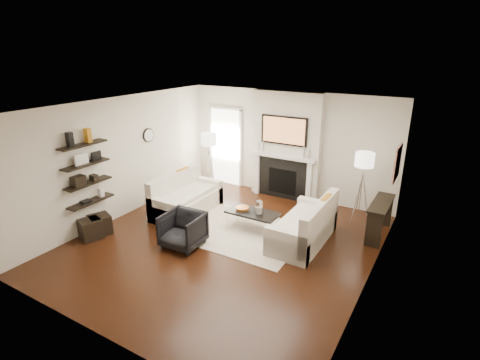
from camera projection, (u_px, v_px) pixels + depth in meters
The scene contains 71 objects.
room_envelope at pixel (224, 179), 7.03m from camera, with size 6.00×6.00×6.00m.
chimney_breast at pixel (286, 146), 9.37m from camera, with size 1.80×0.25×2.70m, color silver.
fireplace_surround at pixel (282, 179), 9.54m from camera, with size 1.30×0.02×1.04m, color black.
firebox at pixel (282, 181), 9.56m from camera, with size 0.75×0.02×0.65m, color black.
mantel_pilaster_l at pixel (257, 173), 9.85m from camera, with size 0.12×0.08×1.10m, color white.
mantel_pilaster_r at pixel (309, 183), 9.16m from camera, with size 0.12×0.08×1.10m, color white.
mantel_shelf at pixel (283, 157), 9.29m from camera, with size 1.70×0.18×0.07m, color white.
tv_body at pixel (284, 130), 9.09m from camera, with size 1.20×0.06×0.70m, color black.
tv_screen at pixel (284, 131), 9.07m from camera, with size 1.10×0.01×0.62m, color #BF723F.
candlestick_l_tall at pixel (263, 147), 9.50m from camera, with size 0.04×0.04×0.30m, color silver.
candlestick_l_short at pixel (259, 147), 9.57m from camera, with size 0.04×0.04×0.24m, color silver.
candlestick_r_tall at pixel (304, 152), 8.98m from camera, with size 0.04×0.04×0.30m, color silver.
candlestick_r_short at pixel (309, 154), 8.93m from camera, with size 0.04×0.04×0.24m, color silver.
hallway_panel at pixel (226, 147), 10.44m from camera, with size 0.90×0.02×2.10m, color white.
door_trim_l at pixel (212, 145), 10.65m from camera, with size 0.06×0.06×2.16m, color white.
door_trim_r at pixel (241, 150), 10.19m from camera, with size 0.06×0.06×2.16m, color white.
door_trim_top at pixel (225, 108), 10.06m from camera, with size 1.02×0.06×0.06m, color white.
rug at pixel (241, 232), 7.92m from camera, with size 2.60×2.00×0.01m, color beige.
loveseat_left_base at pixel (187, 204), 8.80m from camera, with size 0.85×1.80×0.42m, color silver.
loveseat_left_back at pixel (175, 189), 8.85m from camera, with size 0.18×1.80×0.80m, color silver.
loveseat_left_arm_n at pixel (164, 213), 8.11m from camera, with size 0.85×0.18×0.60m, color silver.
loveseat_left_arm_s at pixel (207, 190), 9.43m from camera, with size 0.85×0.18×0.60m, color silver.
loveseat_left_cushion at pixel (188, 194), 8.69m from camera, with size 0.63×1.44×0.10m, color silver.
pillow_left_orange at pixel (183, 177), 9.03m from camera, with size 0.10×0.42×0.42m, color #B77116.
pillow_left_charcoal at pixel (166, 185), 8.54m from camera, with size 0.10×0.40×0.40m, color black.
loveseat_right_base at pixel (302, 232), 7.47m from camera, with size 0.85×1.80×0.42m, color silver.
loveseat_right_back at pixel (320, 222), 7.20m from camera, with size 0.18×1.80×0.80m, color silver.
loveseat_right_arm_n at pixel (286, 246), 6.78m from camera, with size 0.85×0.18×0.60m, color silver.
loveseat_right_arm_s at pixel (317, 213), 8.09m from camera, with size 0.85×0.18×0.60m, color silver.
loveseat_right_cushion at pixel (301, 220), 7.40m from camera, with size 0.63×1.44×0.10m, color silver.
pillow_right_orange at pixel (326, 206), 7.37m from camera, with size 0.10×0.42×0.42m, color #B77116.
pillow_right_charcoal at pixel (315, 218), 6.89m from camera, with size 0.10×0.40×0.40m, color black.
coffee_table at pixel (253, 213), 7.88m from camera, with size 1.10×0.55×0.04m, color black.
coffee_leg_nw at pixel (227, 220), 8.02m from camera, with size 0.02×0.02×0.38m, color silver.
coffee_leg_ne at pixel (269, 231), 7.54m from camera, with size 0.02×0.02×0.38m, color silver.
coffee_leg_sw at pixel (238, 213), 8.37m from camera, with size 0.02×0.02×0.38m, color silver.
coffee_leg_se at pixel (278, 223), 7.90m from camera, with size 0.02×0.02×0.38m, color silver.
hurricane_glass at pixel (259, 207), 7.76m from camera, with size 0.16×0.16×0.27m, color white.
hurricane_candle at pixel (259, 210), 7.78m from camera, with size 0.10×0.10×0.15m, color white.
copper_bowl at pixel (242, 208), 7.99m from camera, with size 0.29×0.29×0.05m, color #AB5A1C.
armchair at pixel (183, 228), 7.26m from camera, with size 0.73×0.69×0.75m, color black.
lamp_left_post at pixel (209, 171), 9.91m from camera, with size 0.02×0.02×1.20m, color silver.
lamp_left_shade at pixel (209, 139), 9.62m from camera, with size 0.40×0.40×0.30m, color white.
lamp_left_leg_a at pixel (213, 171), 9.86m from camera, with size 0.02×0.02×1.25m, color silver.
lamp_left_leg_b at pixel (210, 169), 10.01m from camera, with size 0.02×0.02×1.25m, color silver.
lamp_left_leg_c at pixel (206, 171), 9.86m from camera, with size 0.02×0.02×1.25m, color silver.
lamp_right_post at pixel (360, 197), 8.19m from camera, with size 0.02×0.02×1.20m, color silver.
lamp_right_shade at pixel (365, 160), 7.91m from camera, with size 0.40×0.40×0.30m, color white.
lamp_right_leg_a at pixel (365, 198), 8.14m from camera, with size 0.02×0.02×1.25m, color silver.
lamp_right_leg_b at pixel (359, 195), 8.30m from camera, with size 0.02×0.02×1.25m, color silver.
lamp_right_leg_c at pixel (357, 198), 8.14m from camera, with size 0.02×0.02×1.25m, color silver.
console_top at pixel (382, 203), 7.54m from camera, with size 0.35×1.20×0.04m, color black.
console_leg_n at pixel (374, 231), 7.22m from camera, with size 0.30×0.04×0.71m, color black.
console_leg_s at pixel (385, 210), 8.11m from camera, with size 0.30×0.04×0.71m, color black.
wall_art at pixel (397, 163), 7.33m from camera, with size 0.03×0.70×0.70m, color #AD7156.
shelf_bottom at pixel (91, 201), 7.69m from camera, with size 0.25×1.00×0.04m, color black.
shelf_lower at pixel (88, 183), 7.56m from camera, with size 0.25×1.00×0.04m, color black.
shelf_upper at pixel (86, 164), 7.42m from camera, with size 0.25×1.00×0.04m, color black.
shelf_top at pixel (83, 145), 7.29m from camera, with size 0.25×1.00×0.04m, color black.
decor_magfile_a at pixel (70, 140), 7.02m from camera, with size 0.12×0.10×0.28m, color black.
decor_magfile_b at pixel (88, 135), 7.35m from camera, with size 0.12×0.10×0.28m, color #B77116.
decor_frame_a at pixel (81, 159), 7.32m from camera, with size 0.04×0.30×0.22m, color white.
decor_frame_b at pixel (96, 156), 7.61m from camera, with size 0.04×0.22×0.18m, color black.
decor_wine_rack at pixel (78, 181), 7.34m from camera, with size 0.18×0.25×0.20m, color black.
decor_box_small at pixel (94, 177), 7.65m from camera, with size 0.15×0.12×0.12m, color black.
decor_books at pixel (86, 201), 7.58m from camera, with size 0.14×0.20×0.05m, color black.
decor_box_tall at pixel (101, 192), 7.87m from camera, with size 0.10×0.10×0.18m, color white.
clock_rim at pixel (148, 135), 8.95m from camera, with size 0.34×0.34×0.04m, color black.
clock_face at pixel (149, 135), 8.94m from camera, with size 0.29×0.29×0.01m, color white.
ottoman_near at pixel (100, 224), 7.81m from camera, with size 0.40×0.40×0.40m, color black.
ottoman_far at pixel (91, 229), 7.62m from camera, with size 0.40×0.40×0.40m, color black.
Camera 1 is at (3.62, -5.56, 3.71)m, focal length 28.00 mm.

